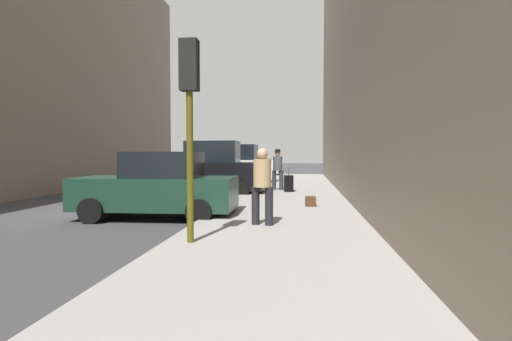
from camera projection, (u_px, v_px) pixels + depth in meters
name	position (u px, v px, depth m)	size (l,w,h in m)	color
ground_plane	(79.00, 213.00, 11.62)	(120.00, 120.00, 0.00)	#38383A
sidewalk	(284.00, 214.00, 10.92)	(4.00, 40.00, 0.15)	gray
parked_dark_green_sedan	(158.00, 187.00, 10.69)	(4.25, 2.16, 1.79)	#193828
parked_black_suv	(209.00, 171.00, 16.51)	(4.63, 2.12, 2.25)	black
parked_white_van	(236.00, 166.00, 22.95)	(4.66, 2.19, 2.25)	silver
parked_silver_sedan	(251.00, 165.00, 29.92)	(4.22, 2.10, 1.79)	#B7BABF
fire_hydrant	(258.00, 180.00, 18.40)	(0.42, 0.22, 0.70)	red
traffic_light	(190.00, 96.00, 7.06)	(0.32, 0.32, 3.60)	#514C0F
pedestrian_with_beanie	(278.00, 167.00, 17.43)	(0.52, 0.46, 1.78)	#333338
pedestrian_in_tan_coat	(262.00, 182.00, 8.86)	(0.53, 0.49, 1.71)	black
rolling_suitcase	(289.00, 183.00, 16.69)	(0.43, 0.60, 1.04)	black
duffel_bag	(310.00, 201.00, 12.11)	(0.32, 0.44, 0.28)	#472D19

